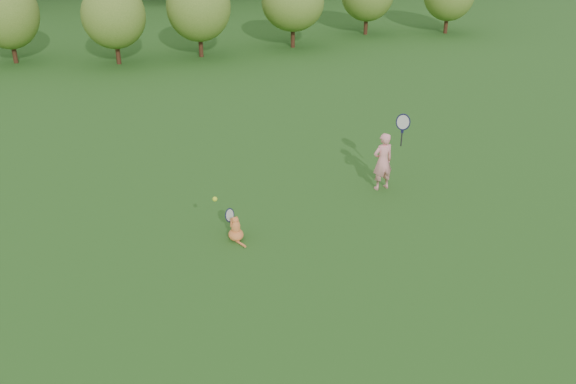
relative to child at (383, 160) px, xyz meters
name	(u,v)px	position (x,y,z in m)	size (l,w,h in m)	color
ground	(293,256)	(-2.38, -1.68, -0.58)	(100.00, 100.00, 0.00)	#1D4914
shrub_row	(152,12)	(-2.38, 11.32, 0.82)	(28.00, 3.00, 2.80)	#517223
child	(383,160)	(0.00, 0.00, 0.00)	(0.62, 0.40, 1.66)	pink
cat	(235,227)	(-3.08, -0.88, -0.37)	(0.31, 0.57, 0.57)	#CC6727
tennis_ball	(215,199)	(-3.54, -1.58, 0.56)	(0.07, 0.07, 0.07)	#BDD018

